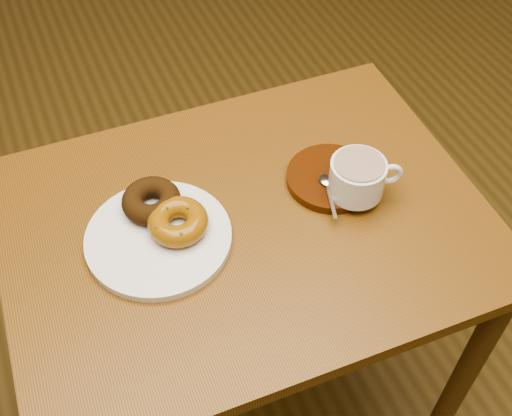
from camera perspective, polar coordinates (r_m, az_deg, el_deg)
name	(u,v)px	position (r m, az deg, el deg)	size (l,w,h in m)	color
cafe_table	(246,261)	(1.20, -0.88, -4.72)	(0.84, 0.64, 0.77)	brown
donut_plate	(159,238)	(1.08, -8.65, -2.64)	(0.24, 0.24, 0.01)	white
donut_cinnamon	(151,201)	(1.10, -9.28, 0.64)	(0.10, 0.10, 0.04)	black
donut_caramel	(178,222)	(1.06, -6.95, -1.21)	(0.11, 0.11, 0.04)	#8A580F
saucer	(331,178)	(1.16, 6.65, 2.67)	(0.16, 0.16, 0.02)	#3B1908
coffee_cup	(358,177)	(1.11, 9.08, 2.75)	(0.13, 0.10, 0.07)	white
teaspoon	(327,184)	(1.13, 6.30, 2.14)	(0.04, 0.10, 0.01)	silver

